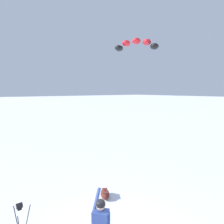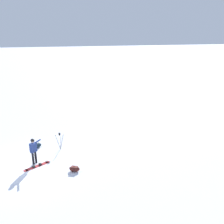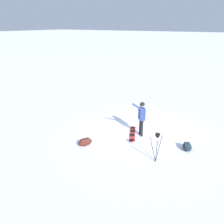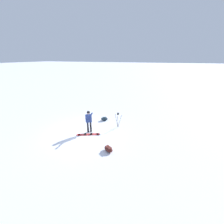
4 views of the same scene
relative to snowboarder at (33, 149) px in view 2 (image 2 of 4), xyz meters
The scene contains 6 objects.
ground_plane 1.17m from the snowboarder, 27.17° to the left, with size 300.00×300.00×0.00m, color white.
snowboarder is the anchor object (origin of this frame).
snowboard 1.13m from the snowboarder, 105.55° to the left, with size 1.62×0.90×0.10m.
gear_bag_large 2.98m from the snowboarder, 143.18° to the left, with size 0.74×0.62×0.33m.
camera_tripod 2.35m from the snowboarder, 140.07° to the right, with size 0.59×0.43×1.28m.
gear_bag_small 2.52m from the snowboarder, 95.28° to the right, with size 0.70×0.60×0.32m.
Camera 2 is at (-0.91, 14.34, 7.98)m, focal length 38.42 mm.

